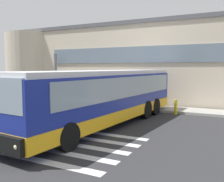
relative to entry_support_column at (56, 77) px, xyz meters
name	(u,v)px	position (x,y,z in m)	size (l,w,h in m)	color
ground_plane	(90,119)	(6.79, -5.40, -2.09)	(80.00, 90.00, 0.02)	#2B2B2D
bay_paint_stripes	(75,145)	(8.79, -9.60, -2.07)	(4.40, 3.96, 0.01)	silver
terminal_building	(147,64)	(6.11, 6.24, 1.11)	(24.44, 13.80, 6.38)	beige
boarding_curb	(125,106)	(6.79, -0.60, -2.00)	(26.64, 2.00, 0.15)	#9E9B93
entry_support_column	(56,77)	(0.00, 0.00, 0.00)	(0.28, 0.28, 3.85)	slate
bus_main_foreground	(103,98)	(8.13, -6.26, -0.74)	(3.90, 11.91, 2.70)	navy
passenger_near_column	(55,89)	(0.80, -1.03, -1.00)	(0.59, 0.23, 1.68)	#2D2D33
passenger_by_doorway	(67,90)	(1.94, -1.02, -1.00)	(0.59, 0.24, 1.68)	#1E2338
passenger_at_curb_edge	(79,91)	(3.20, -1.17, -1.00)	(0.41, 0.49, 1.68)	#2D2D33
safety_bollard_yellow	(176,107)	(10.71, -1.80, -1.63)	(0.18, 0.18, 0.90)	yellow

